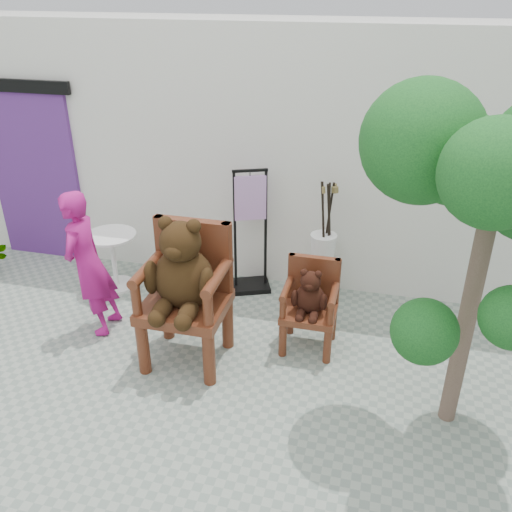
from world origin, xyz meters
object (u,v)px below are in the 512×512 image
Objects in this scene: person at (88,264)px; tree at (497,173)px; display_stand at (250,245)px; chair_big at (184,280)px; chair_small at (310,299)px; stool_bucket at (323,249)px; cafe_table at (113,254)px.

person is 0.55× the size of tree.
tree reaches higher than display_stand.
chair_big is 0.98× the size of person.
display_stand is (-0.87, 0.96, 0.03)m from chair_small.
tree is (3.60, -0.47, 1.43)m from person.
display_stand reaches higher than chair_small.
chair_big reaches higher than stool_bucket.
chair_big is 0.54× the size of tree.
tree reaches higher than stool_bucket.
person is (-2.27, -0.25, 0.22)m from chair_small.
display_stand is 3.20m from tree.
person reaches higher than chair_big.
person is at bearing -151.83° from stool_bucket.
display_stand is at bearing -179.89° from stool_bucket.
stool_bucket is at bearing 115.45° from person.
chair_big is at bearing -38.70° from cafe_table.
chair_small is 1.29m from display_stand.
person is 1.02× the size of display_stand.
person reaches higher than chair_small.
person is 1.86m from display_stand.
chair_big is 1.84m from stool_bucket.
person is at bearing -76.30° from cafe_table.
tree is at bearing -59.81° from display_stand.
person is (-1.15, 0.23, -0.11)m from chair_big.
cafe_table is at bearing -169.03° from person.
chair_small is 0.33× the size of tree.
cafe_table is (-0.21, 0.85, -0.33)m from person.
display_stand is (0.26, 1.44, -0.30)m from chair_big.
tree is at bearing -5.44° from chair_big.
cafe_table is at bearing 166.37° from chair_small.
person reaches higher than stool_bucket.
stool_bucket is (0.86, 0.00, 0.06)m from display_stand.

